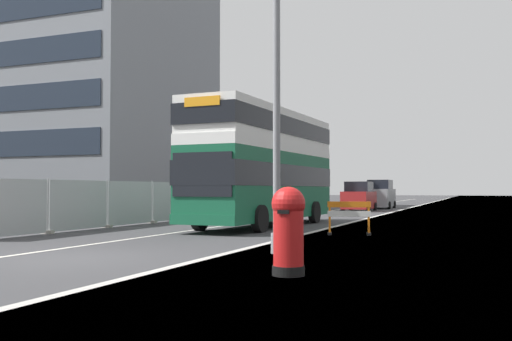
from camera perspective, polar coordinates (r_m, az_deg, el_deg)
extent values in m
cube|color=#38383A|center=(13.84, -18.15, -8.46)|extent=(140.00, 280.00, 0.10)
cube|color=#B2AFA8|center=(12.19, -7.40, -9.23)|extent=(0.24, 196.00, 0.01)
cube|color=silver|center=(14.89, -22.87, -7.75)|extent=(0.16, 168.00, 0.01)
cube|color=#145638|center=(24.34, 0.85, -1.49)|extent=(2.89, 10.84, 2.74)
cube|color=white|center=(24.40, 0.85, 2.20)|extent=(2.89, 10.84, 0.40)
cube|color=white|center=(24.48, 0.85, 4.24)|extent=(2.86, 10.73, 1.35)
cube|color=black|center=(24.35, 0.85, -0.52)|extent=(2.92, 10.95, 0.88)
cube|color=black|center=(24.48, 0.85, 4.24)|extent=(2.90, 10.89, 0.74)
cube|color=black|center=(19.50, -5.37, -0.38)|extent=(2.28, 0.15, 1.51)
cube|color=orange|center=(19.71, -5.35, 6.82)|extent=(1.36, 0.11, 0.32)
cube|color=#145638|center=(24.36, 0.85, -4.29)|extent=(2.92, 10.95, 0.36)
cylinder|color=black|center=(21.92, -5.57, -4.63)|extent=(0.34, 1.01, 1.00)
cylinder|color=black|center=(20.82, 0.39, -4.78)|extent=(0.34, 1.01, 1.00)
cylinder|color=black|center=(27.57, 0.89, -4.06)|extent=(0.34, 1.01, 1.00)
cylinder|color=black|center=(26.70, 5.80, -4.13)|extent=(0.34, 1.01, 1.00)
cylinder|color=gray|center=(14.32, 2.04, 9.41)|extent=(0.18, 0.18, 8.72)
cylinder|color=gray|center=(14.11, 2.06, -7.20)|extent=(0.29, 0.29, 0.50)
cylinder|color=black|center=(10.62, 3.23, -9.83)|extent=(0.60, 0.60, 0.18)
cylinder|color=red|center=(10.55, 3.22, -6.33)|extent=(0.55, 0.55, 1.12)
sphere|color=red|center=(10.52, 3.22, -3.28)|extent=(0.62, 0.62, 0.62)
cube|color=black|center=(10.25, 2.71, -4.10)|extent=(0.22, 0.03, 0.07)
cube|color=orange|center=(20.06, 9.17, -3.33)|extent=(1.45, 0.42, 0.20)
cube|color=white|center=(20.07, 9.18, -4.24)|extent=(1.45, 0.42, 0.20)
cube|color=orange|center=(20.08, 7.29, -4.82)|extent=(0.08, 0.08, 1.04)
cube|color=black|center=(20.11, 7.29, -6.19)|extent=(0.24, 0.46, 0.08)
cube|color=orange|center=(20.10, 11.07, -4.80)|extent=(0.08, 0.08, 1.04)
cube|color=black|center=(20.13, 11.08, -6.16)|extent=(0.24, 0.46, 0.08)
cube|color=#A8AAAD|center=(20.30, -23.05, -3.37)|extent=(0.04, 3.26, 1.85)
cube|color=#A8AAAD|center=(22.84, -17.03, -3.25)|extent=(0.04, 3.26, 1.85)
cube|color=#A8AAAD|center=(25.58, -12.26, -3.13)|extent=(0.04, 3.26, 1.85)
cube|color=#A8AAAD|center=(28.46, -8.43, -3.02)|extent=(0.04, 3.26, 1.85)
cube|color=#A8AAAD|center=(31.45, -5.32, -2.92)|extent=(0.04, 3.26, 1.85)
cube|color=#A8AAAD|center=(34.51, -2.75, -2.83)|extent=(0.04, 3.26, 1.85)
cube|color=#A8AAAD|center=(37.64, -0.61, -2.75)|extent=(0.04, 3.26, 1.85)
cylinder|color=#939699|center=(21.54, -19.86, -3.31)|extent=(0.06, 0.06, 1.95)
cube|color=gray|center=(21.58, -19.89, -5.74)|extent=(0.44, 0.20, 0.12)
cylinder|color=#939699|center=(24.19, -14.51, -3.19)|extent=(0.06, 0.06, 1.95)
cube|color=gray|center=(24.23, -14.53, -5.35)|extent=(0.44, 0.20, 0.12)
cylinder|color=#939699|center=(27.01, -10.24, -3.07)|extent=(0.06, 0.06, 1.95)
cube|color=gray|center=(27.04, -10.25, -5.01)|extent=(0.44, 0.20, 0.12)
cylinder|color=#939699|center=(29.95, -6.79, -2.97)|extent=(0.06, 0.06, 1.95)
cube|color=gray|center=(29.98, -6.80, -4.72)|extent=(0.44, 0.20, 0.12)
cylinder|color=#939699|center=(32.97, -3.97, -2.87)|extent=(0.06, 0.06, 1.95)
cube|color=gray|center=(33.00, -3.98, -4.46)|extent=(0.44, 0.20, 0.12)
cylinder|color=#939699|center=(36.07, -1.63, -2.79)|extent=(0.06, 0.06, 1.95)
cube|color=gray|center=(36.09, -1.63, -4.24)|extent=(0.44, 0.20, 0.12)
cylinder|color=#939699|center=(39.21, 0.34, -2.71)|extent=(0.06, 0.06, 1.95)
cube|color=gray|center=(39.24, 0.34, -4.05)|extent=(0.44, 0.20, 0.12)
cube|color=maroon|center=(41.89, 10.15, -2.89)|extent=(1.80, 4.12, 1.21)
cube|color=black|center=(41.88, 10.14, -1.58)|extent=(1.65, 2.27, 0.71)
cylinder|color=black|center=(42.99, 11.67, -3.50)|extent=(0.20, 0.60, 0.60)
cylinder|color=black|center=(43.34, 9.32, -3.50)|extent=(0.20, 0.60, 0.60)
cylinder|color=black|center=(40.48, 11.04, -3.61)|extent=(0.20, 0.60, 0.60)
cylinder|color=black|center=(40.85, 8.56, -3.61)|extent=(0.20, 0.60, 0.60)
cube|color=gray|center=(47.74, 12.18, -2.64)|extent=(1.82, 4.42, 1.39)
cube|color=black|center=(47.74, 12.17, -1.36)|extent=(1.67, 2.43, 0.74)
cylinder|color=black|center=(48.96, 13.50, -3.28)|extent=(0.20, 0.60, 0.60)
cylinder|color=black|center=(49.26, 11.40, -3.29)|extent=(0.20, 0.60, 0.60)
cylinder|color=black|center=(46.26, 13.01, -3.37)|extent=(0.20, 0.60, 0.60)
cylinder|color=black|center=(46.57, 10.80, -3.38)|extent=(0.20, 0.60, 0.60)
cube|color=maroon|center=(56.86, 10.13, -2.61)|extent=(1.90, 4.00, 1.21)
cube|color=black|center=(56.86, 10.13, -1.62)|extent=(1.75, 2.20, 0.75)
cylinder|color=black|center=(57.91, 11.30, -3.07)|extent=(0.20, 0.60, 0.60)
cylinder|color=black|center=(58.28, 9.46, -3.07)|extent=(0.20, 0.60, 0.60)
cylinder|color=black|center=(55.47, 10.84, -3.13)|extent=(0.20, 0.60, 0.60)
cylinder|color=black|center=(55.86, 8.92, -3.13)|extent=(0.20, 0.60, 0.60)
cylinder|color=#4C3D2D|center=(45.53, -2.76, -1.11)|extent=(0.36, 0.36, 4.31)
cylinder|color=#4C3D2D|center=(45.54, -2.33, 0.95)|extent=(0.81, 0.37, 1.16)
cylinder|color=#4C3D2D|center=(45.84, -2.34, 0.76)|extent=(0.57, 0.93, 1.01)
cylinder|color=#4C3D2D|center=(46.33, -2.65, -0.09)|extent=(0.69, 1.64, 1.22)
cylinder|color=#4C3D2D|center=(46.21, -3.69, 1.15)|extent=(2.01, 0.67, 1.34)
cylinder|color=#4C3D2D|center=(45.57, -3.87, 0.47)|extent=(1.73, 0.89, 1.24)
cylinder|color=#4C3D2D|center=(45.12, -3.17, 0.92)|extent=(0.36, 1.24, 1.82)
cylinder|color=#4C3D2D|center=(45.08, -2.50, 2.08)|extent=(0.98, 1.02, 1.70)
cylinder|color=#4C3D2D|center=(57.30, -2.78, -1.41)|extent=(0.41, 0.41, 4.01)
cylinder|color=#4C3D2D|center=(56.99, -2.35, 0.27)|extent=(1.21, 0.46, 1.43)
cylinder|color=#4C3D2D|center=(57.54, -2.41, -0.61)|extent=(0.68, 0.91, 1.10)
cylinder|color=#4C3D2D|center=(58.08, -3.07, -0.19)|extent=(1.32, 1.29, 1.64)
cylinder|color=#4C3D2D|center=(57.28, -3.25, 0.22)|extent=(1.04, 0.72, 1.59)
cylinder|color=#4C3D2D|center=(56.71, -2.94, -0.82)|extent=(0.36, 1.32, 0.89)
cube|color=gray|center=(56.33, -19.58, 7.05)|extent=(25.74, 17.63, 20.35)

